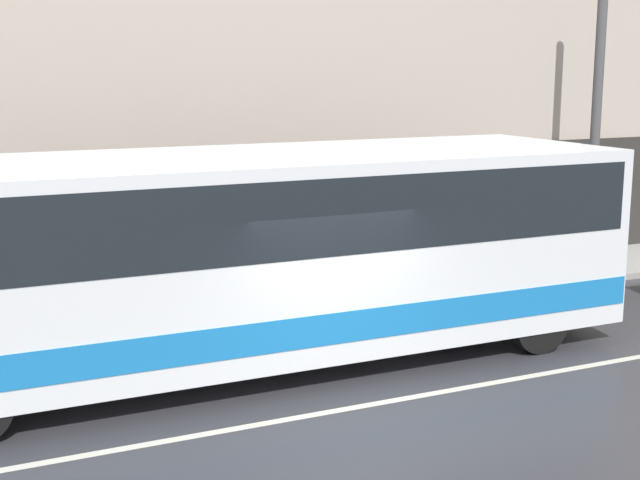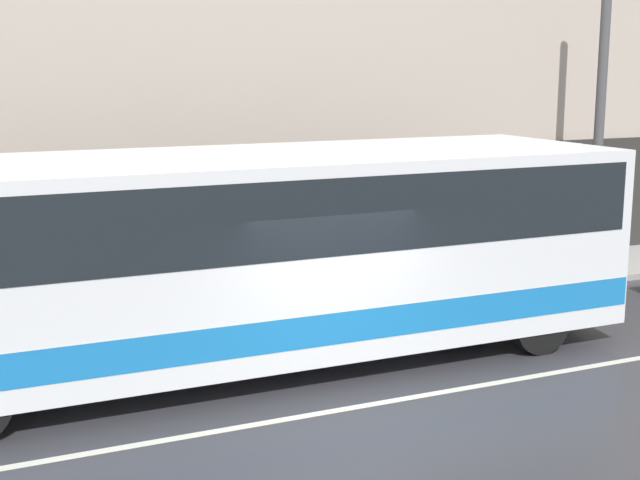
# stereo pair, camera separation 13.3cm
# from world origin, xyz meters

# --- Properties ---
(ground_plane) EXTENTS (60.00, 60.00, 0.00)m
(ground_plane) POSITION_xyz_m (0.00, 0.00, 0.00)
(ground_plane) COLOR #333338
(sidewalk) EXTENTS (60.00, 2.46, 0.13)m
(sidewalk) POSITION_xyz_m (0.00, 5.23, 0.06)
(sidewalk) COLOR #A09E99
(sidewalk) RESTS_ON ground_plane
(lane_stripe) EXTENTS (54.00, 0.14, 0.01)m
(lane_stripe) POSITION_xyz_m (0.00, 0.00, 0.00)
(lane_stripe) COLOR beige
(lane_stripe) RESTS_ON ground_plane
(transit_bus) EXTENTS (12.47, 2.49, 3.31)m
(transit_bus) POSITION_xyz_m (-0.94, 1.95, 1.86)
(transit_bus) COLOR white
(transit_bus) RESTS_ON ground_plane
(utility_pole_near) EXTENTS (0.21, 0.21, 6.55)m
(utility_pole_near) POSITION_xyz_m (8.19, 4.85, 3.41)
(utility_pole_near) COLOR #4C4C4F
(utility_pole_near) RESTS_ON sidewalk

